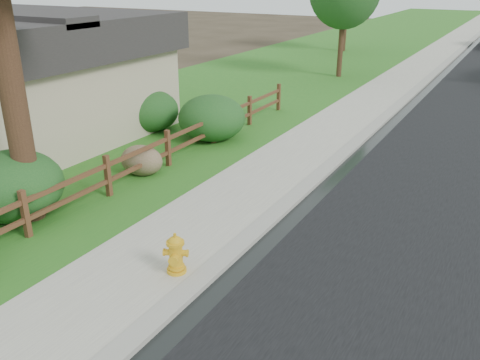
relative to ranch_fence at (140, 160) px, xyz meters
The scene contains 11 objects.
curb 28.88m from the ranch_fence, 82.04° to the left, with size 0.40×90.00×0.12m, color gray.
wet_gutter 28.94m from the ranch_fence, 81.35° to the left, with size 0.50×90.00×0.00m, color black.
sidewalk 28.73m from the ranch_fence, 84.61° to the left, with size 2.20×90.00×0.10m, color gray.
grass_strip 28.62m from the ranch_fence, 88.40° to the left, with size 1.60×90.00×0.06m, color #22631C.
lawn_near 28.94m from the ranch_fence, 98.75° to the left, with size 9.00×90.00×0.04m, color #22631C.
ranch_fence is the anchor object (origin of this frame).
fire_hydrant 4.77m from the ranch_fence, 42.69° to the right, with size 0.51×0.42×0.78m.
boulder 0.54m from the ranch_fence, 126.62° to the left, with size 1.24×0.93×0.82m, color brown.
shrub_b 3.21m from the ranch_fence, 109.59° to the right, with size 2.20×2.20×1.54m, color #19471C.
shrub_c 4.65m from the ranch_fence, 125.74° to the left, with size 2.00×2.00×1.45m, color #19471C.
shrub_d 3.98m from the ranch_fence, 94.33° to the left, with size 2.19×2.19×1.49m, color #19471C.
Camera 1 is at (4.79, -3.14, 5.14)m, focal length 38.00 mm.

